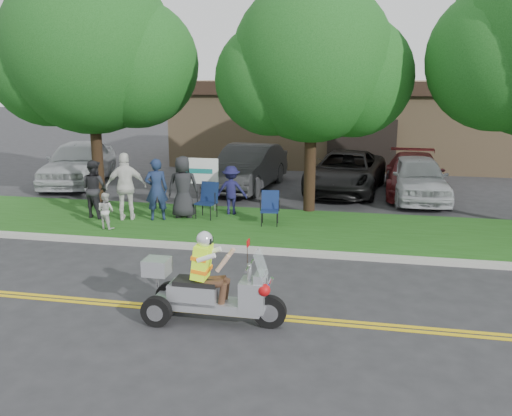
% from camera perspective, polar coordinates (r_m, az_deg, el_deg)
% --- Properties ---
extents(ground, '(120.00, 120.00, 0.00)m').
position_cam_1_polar(ground, '(10.49, -1.30, -10.00)').
color(ground, '#28282B').
rests_on(ground, ground).
extents(centerline_near, '(60.00, 0.10, 0.01)m').
position_cam_1_polar(centerline_near, '(9.97, -2.04, -11.28)').
color(centerline_near, gold).
rests_on(centerline_near, ground).
extents(centerline_far, '(60.00, 0.10, 0.01)m').
position_cam_1_polar(centerline_far, '(10.11, -1.83, -10.91)').
color(centerline_far, gold).
rests_on(centerline_far, ground).
extents(curb, '(60.00, 0.25, 0.12)m').
position_cam_1_polar(curb, '(13.26, 1.58, -4.56)').
color(curb, '#A8A89E').
rests_on(curb, ground).
extents(grass_verge, '(60.00, 4.00, 0.10)m').
position_cam_1_polar(grass_verge, '(15.30, 2.94, -2.10)').
color(grass_verge, '#1C4B14').
rests_on(grass_verge, ground).
extents(commercial_building, '(18.00, 8.20, 4.00)m').
position_cam_1_polar(commercial_building, '(28.43, 11.19, 9.00)').
color(commercial_building, '#9E7F5B').
rests_on(commercial_building, ground).
extents(tree_left, '(6.62, 5.40, 7.78)m').
position_cam_1_polar(tree_left, '(18.51, -16.82, 15.10)').
color(tree_left, '#332114').
rests_on(tree_left, ground).
extents(tree_mid, '(5.88, 4.80, 7.05)m').
position_cam_1_polar(tree_mid, '(16.67, 6.14, 14.38)').
color(tree_mid, '#332114').
rests_on(tree_mid, ground).
extents(business_sign, '(1.25, 0.06, 1.75)m').
position_cam_1_polar(business_sign, '(16.99, -6.04, 3.60)').
color(business_sign, silver).
rests_on(business_sign, ground).
extents(trike_scooter, '(2.53, 0.84, 1.66)m').
position_cam_1_polar(trike_scooter, '(9.57, -5.12, -8.69)').
color(trike_scooter, black).
rests_on(trike_scooter, ground).
extents(lawn_chair_a, '(0.64, 0.66, 1.05)m').
position_cam_1_polar(lawn_chair_a, '(16.18, -5.08, 1.09)').
color(lawn_chair_a, black).
rests_on(lawn_chair_a, grass_verge).
extents(lawn_chair_b, '(0.55, 0.57, 0.95)m').
position_cam_1_polar(lawn_chair_b, '(15.38, 1.48, 0.26)').
color(lawn_chair_b, black).
rests_on(lawn_chair_b, grass_verge).
extents(spectator_adult_left, '(0.78, 0.66, 1.81)m').
position_cam_1_polar(spectator_adult_left, '(16.02, -10.44, 1.94)').
color(spectator_adult_left, '#192545').
rests_on(spectator_adult_left, grass_verge).
extents(spectator_adult_mid, '(1.00, 0.88, 1.72)m').
position_cam_1_polar(spectator_adult_mid, '(16.76, -16.64, 1.95)').
color(spectator_adult_mid, black).
rests_on(spectator_adult_mid, grass_verge).
extents(spectator_adult_right, '(1.25, 0.84, 1.97)m').
position_cam_1_polar(spectator_adult_right, '(16.22, -13.51, 2.22)').
color(spectator_adult_right, silver).
rests_on(spectator_adult_right, grass_verge).
extents(spectator_chair_a, '(1.02, 0.66, 1.48)m').
position_cam_1_polar(spectator_chair_a, '(16.49, -2.62, 1.90)').
color(spectator_chair_a, '#181740').
rests_on(spectator_chair_a, grass_verge).
extents(spectator_chair_b, '(1.02, 0.79, 1.85)m').
position_cam_1_polar(spectator_chair_b, '(16.18, -7.67, 2.22)').
color(spectator_chair_b, black).
rests_on(spectator_chair_b, grass_verge).
extents(child_right, '(0.58, 0.50, 1.02)m').
position_cam_1_polar(child_right, '(15.47, -15.53, -0.27)').
color(child_right, '#B9BAB3').
rests_on(child_right, grass_verge).
extents(parked_car_far_left, '(3.13, 5.50, 1.77)m').
position_cam_1_polar(parked_car_far_left, '(22.73, -18.17, 4.59)').
color(parked_car_far_left, '#B3B5BB').
rests_on(parked_car_far_left, ground).
extents(parked_car_left, '(2.37, 5.25, 1.67)m').
position_cam_1_polar(parked_car_left, '(20.72, -0.86, 4.32)').
color(parked_car_left, '#28282A').
rests_on(parked_car_left, ground).
extents(parked_car_mid, '(3.15, 5.65, 1.49)m').
position_cam_1_polar(parked_car_mid, '(20.53, 9.46, 3.79)').
color(parked_car_mid, black).
rests_on(parked_car_mid, ground).
extents(parked_car_right, '(2.19, 5.04, 1.44)m').
position_cam_1_polar(parked_car_right, '(20.66, 16.33, 3.41)').
color(parked_car_right, '#4F1215').
rests_on(parked_car_right, ground).
extents(parked_car_far_right, '(2.10, 4.64, 1.55)m').
position_cam_1_polar(parked_car_far_right, '(19.70, 16.65, 3.06)').
color(parked_car_far_right, '#B8BAC0').
rests_on(parked_car_far_right, ground).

